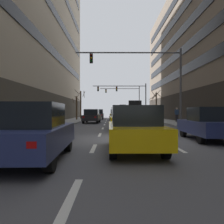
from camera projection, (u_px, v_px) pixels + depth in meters
ground_plane at (129, 139)px, 11.79m from camera, size 120.00×120.00×0.00m
sidewalk_left at (5, 138)px, 11.76m from camera, size 3.12×80.00×0.14m
lane_stripe_l1_s2 at (71, 198)px, 3.78m from camera, size 0.16×2.00×0.01m
lane_stripe_l1_s3 at (94, 148)px, 8.78m from camera, size 0.16×2.00×0.01m
lane_stripe_l1_s4 at (100, 135)px, 13.78m from camera, size 0.16×2.00×0.01m
lane_stripe_l1_s5 at (103, 128)px, 18.78m from camera, size 0.16×2.00×0.01m
lane_stripe_l1_s6 at (104, 125)px, 23.78m from camera, size 0.16×2.00×0.01m
lane_stripe_l1_s7 at (106, 122)px, 28.78m from camera, size 0.16×2.00×0.01m
lane_stripe_l1_s8 at (106, 121)px, 33.78m from camera, size 0.16×2.00×0.01m
lane_stripe_l1_s9 at (107, 119)px, 38.78m from camera, size 0.16×2.00×0.01m
lane_stripe_l1_s10 at (107, 118)px, 43.78m from camera, size 0.16×2.00×0.01m
lane_stripe_l2_s3 at (177, 148)px, 8.80m from camera, size 0.16×2.00×0.01m
lane_stripe_l2_s4 at (153, 135)px, 13.80m from camera, size 0.16×2.00×0.01m
lane_stripe_l2_s5 at (142, 128)px, 18.80m from camera, size 0.16×2.00×0.01m
lane_stripe_l2_s6 at (135, 125)px, 23.80m from camera, size 0.16×2.00×0.01m
lane_stripe_l2_s7 at (131, 122)px, 28.80m from camera, size 0.16×2.00×0.01m
lane_stripe_l2_s8 at (128, 121)px, 33.80m from camera, size 0.16×2.00×0.01m
lane_stripe_l2_s9 at (126, 119)px, 38.80m from camera, size 0.16×2.00×0.01m
lane_stripe_l2_s10 at (124, 118)px, 43.80m from camera, size 0.16×2.00×0.01m
taxi_driving_0 at (116, 115)px, 36.32m from camera, size 2.01×4.61×1.90m
car_driving_1 at (92, 116)px, 27.05m from camera, size 2.02×4.49×1.66m
car_driving_2 at (32, 132)px, 6.63m from camera, size 2.05×4.58×1.69m
taxi_driving_3 at (134, 129)px, 8.10m from camera, size 1.87×4.40×1.82m
car_driving_4 at (118, 116)px, 26.54m from camera, size 1.86×4.37×1.63m
taxi_driving_5 at (123, 119)px, 17.31m from camera, size 2.08×4.71×1.94m
car_driving_6 at (98, 114)px, 39.38m from camera, size 2.00×4.64×1.73m
car_parked_1 at (208, 124)px, 11.21m from camera, size 1.96×4.44×1.64m
traffic_signal_0 at (149, 71)px, 20.21m from camera, size 9.53×0.35×6.93m
traffic_signal_1 at (127, 93)px, 40.35m from camera, size 9.59×0.35×6.26m
traffic_signal_2 at (128, 96)px, 49.67m from camera, size 8.73×0.34×6.81m
street_tree_0 at (77, 107)px, 34.18m from camera, size 1.51×1.43×4.33m
street_tree_1 at (156, 104)px, 35.35m from camera, size 2.35×2.36×4.64m
street_tree_2 at (81, 104)px, 38.90m from camera, size 1.90×1.90×5.02m
pedestrian_0 at (177, 114)px, 26.98m from camera, size 0.52×0.25×1.71m
pedestrian_1 at (190, 115)px, 22.04m from camera, size 0.33×0.49×1.54m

